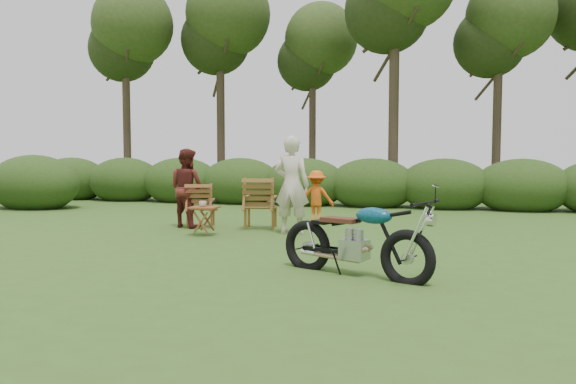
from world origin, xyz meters
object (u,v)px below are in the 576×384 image
(lawn_chair_left, at_px, (201,227))
(adult_b, at_px, (187,227))
(motorcycle, at_px, (354,275))
(lawn_chair_right, at_px, (261,228))
(cup, at_px, (203,204))
(child, at_px, (316,223))
(adult_a, at_px, (292,234))
(side_table, at_px, (204,221))

(lawn_chair_left, relative_size, adult_b, 0.55)
(motorcycle, bearing_deg, lawn_chair_right, 144.67)
(cup, relative_size, adult_b, 0.08)
(adult_b, bearing_deg, child, -133.10)
(adult_a, bearing_deg, side_table, 26.25)
(lawn_chair_left, bearing_deg, cup, 98.57)
(motorcycle, xyz_separation_m, lawn_chair_right, (-2.53, 3.86, 0.00))
(adult_a, bearing_deg, lawn_chair_left, -10.71)
(motorcycle, height_order, cup, cup)
(lawn_chair_left, distance_m, adult_b, 0.28)
(lawn_chair_right, distance_m, lawn_chair_left, 1.29)
(adult_a, bearing_deg, motorcycle, 119.78)
(adult_a, bearing_deg, lawn_chair_right, -33.15)
(lawn_chair_left, bearing_deg, motorcycle, 117.73)
(motorcycle, distance_m, child, 5.20)
(lawn_chair_right, bearing_deg, motorcycle, 112.35)
(side_table, height_order, adult_a, adult_a)
(lawn_chair_left, bearing_deg, adult_a, 149.45)
(side_table, xyz_separation_m, child, (1.62, 2.33, -0.27))
(motorcycle, height_order, adult_b, adult_b)
(adult_a, bearing_deg, child, -91.47)
(child, bearing_deg, lawn_chair_right, 46.39)
(adult_a, bearing_deg, cup, 26.62)
(cup, height_order, adult_b, adult_b)
(adult_b, distance_m, child, 2.78)
(child, bearing_deg, side_table, 52.21)
(motorcycle, bearing_deg, cup, 162.74)
(motorcycle, xyz_separation_m, side_table, (-3.22, 2.61, 0.27))
(cup, relative_size, adult_a, 0.07)
(adult_b, bearing_deg, lawn_chair_left, -129.68)
(adult_a, bearing_deg, adult_b, -5.84)
(motorcycle, height_order, child, same)
(adult_b, bearing_deg, lawn_chair_right, -152.35)
(lawn_chair_right, xyz_separation_m, adult_a, (0.82, -0.58, 0.00))
(motorcycle, xyz_separation_m, lawn_chair_left, (-3.81, 3.77, 0.00))
(adult_b, bearing_deg, motorcycle, 156.69)
(lawn_chair_right, height_order, child, child)
(adult_b, xyz_separation_m, child, (2.45, 1.33, 0.00))
(lawn_chair_right, distance_m, side_table, 1.45)
(lawn_chair_right, relative_size, cup, 7.64)
(side_table, bearing_deg, adult_a, 24.00)
(lawn_chair_left, height_order, child, child)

